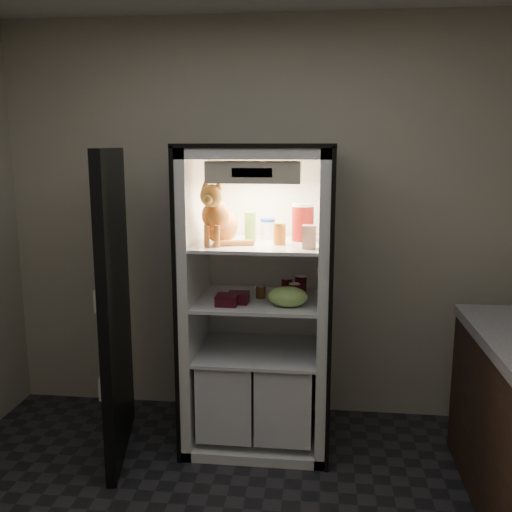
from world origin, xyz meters
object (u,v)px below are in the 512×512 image
Objects in this scene: salsa_jar at (280,234)px; grape_bag at (288,297)px; refrigerator at (259,319)px; berry_box_left at (227,300)px; mayo_tub at (268,229)px; condiment_jar at (261,291)px; tabby_cat at (218,219)px; soda_can_a at (287,288)px; berry_box_right at (238,298)px; cream_carton at (309,237)px; soda_can_c at (294,293)px; pepper_jar at (303,222)px; parmesan_shaker at (250,227)px; soda_can_b at (301,286)px.

salsa_jar is 0.55× the size of grape_bag.
refrigerator is 15.03× the size of berry_box_left.
mayo_tub reaches higher than condiment_jar.
tabby_cat is at bearing 170.81° from grape_bag.
soda_can_a reaches higher than berry_box_right.
cream_carton is 1.09× the size of soda_can_c.
cream_carton is at bearing -80.13° from pepper_jar.
salsa_jar is 0.21m from pepper_jar.
grape_bag reaches higher than berry_box_left.
tabby_cat is 0.55m from cream_carton.
refrigerator is at bearing 138.57° from salsa_jar.
grape_bag reaches higher than berry_box_right.
pepper_jar is at bearing 25.02° from soda_can_a.
tabby_cat is 0.63m from soda_can_c.
cream_carton is at bearing -29.77° from parmesan_shaker.
soda_can_c reaches higher than soda_can_a.
soda_can_b reaches higher than berry_box_right.
pepper_jar reaches higher than salsa_jar.
soda_can_a is at bearing 111.34° from soda_can_c.
refrigerator is 0.27m from soda_can_a.
salsa_jar is (0.13, -0.12, 0.56)m from refrigerator.
grape_bag is at bearing -37.85° from parmesan_shaker.
condiment_jar is at bearing -103.18° from mayo_tub.
grape_bag is at bearing -106.26° from pepper_jar.
salsa_jar is at bearing 13.12° from tabby_cat.
refrigerator is 0.57m from mayo_tub.
pepper_jar is 2.68× the size of condiment_jar.
soda_can_c is (-0.08, 0.08, -0.36)m from cream_carton.
berry_box_left is (0.06, -0.08, -0.46)m from tabby_cat.
grape_bag is at bearing -43.58° from condiment_jar.
pepper_jar is at bearing 18.07° from condiment_jar.
refrigerator is 10.46× the size of parmesan_shaker.
berry_box_right is at bearing -1.67° from tabby_cat.
berry_box_right is at bearing -135.04° from condiment_jar.
soda_can_c is (0.28, -0.12, -0.38)m from parmesan_shaker.
grape_bag is 0.30m from berry_box_right.
parmesan_shaker is 1.36× the size of cream_carton.
condiment_jar is (0.07, -0.02, -0.40)m from parmesan_shaker.
parmesan_shaker is 1.42× the size of mayo_tub.
cream_carton is (0.36, -0.21, -0.02)m from parmesan_shaker.
parmesan_shaker is 1.48× the size of soda_can_c.
mayo_tub is 0.39m from soda_can_a.
soda_can_c is 0.23m from condiment_jar.
mayo_tub is (0.10, 0.10, -0.03)m from parmesan_shaker.
berry_box_left is at bearing -177.39° from grape_bag.
tabby_cat reaches higher than berry_box_left.
cream_carton is at bearing -45.57° from soda_can_c.
parmesan_shaker is 2.11× the size of condiment_jar.
parmesan_shaker reaches higher than soda_can_c.
parmesan_shaker is at bearing 161.65° from condiment_jar.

